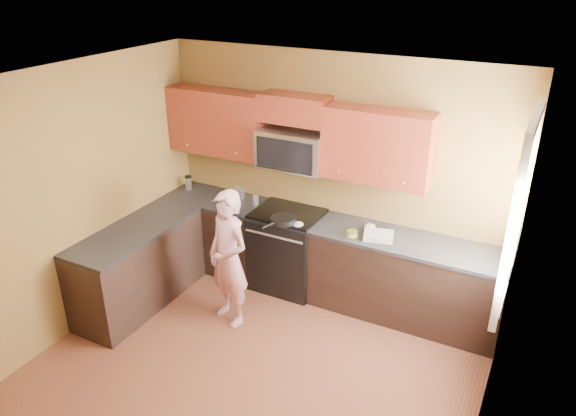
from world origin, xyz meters
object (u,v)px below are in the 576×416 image
Objects in this scene: stove at (288,249)px; travel_mug at (189,190)px; microwave at (293,167)px; butter_tub at (352,236)px; woman at (228,259)px; frying_pan at (283,222)px.

travel_mug reaches higher than stove.
stove is 1.25× the size of microwave.
woman is at bearing -145.40° from butter_tub.
microwave is 1.53m from travel_mug.
stove is at bearing -3.25° from travel_mug.
woman is at bearing -104.38° from stove.
microwave is 6.96× the size of butter_tub.
microwave is at bearing 90.00° from stove.
microwave is 1.55× the size of frying_pan.
woman is 1.55m from travel_mug.
microwave is 0.63m from frying_pan.
frying_pan is (0.30, 0.64, 0.21)m from woman.
travel_mug is (-2.27, 0.23, 0.00)m from butter_tub.
stove is 0.54m from frying_pan.
frying_pan reaches higher than butter_tub.
stove is 5.23× the size of travel_mug.
woman reaches higher than travel_mug.
stove is 0.96m from butter_tub.
butter_tub is at bearing 25.25° from frying_pan.
woman is at bearing -102.66° from microwave.
microwave is 1.25m from woman.
butter_tub is at bearing 54.98° from woman.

